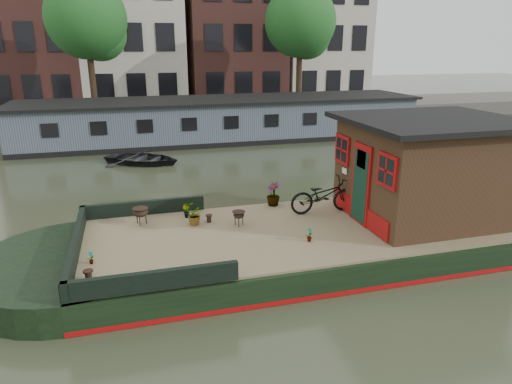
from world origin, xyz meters
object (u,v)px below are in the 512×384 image
object	(u,v)px
cabin	(428,167)
bicycle	(323,195)
potted_plant_a	(309,234)
brazier_front	(239,218)
brazier_rear	(141,216)
dinghy	(143,156)

from	to	relation	value
cabin	bicycle	world-z (taller)	cabin
potted_plant_a	brazier_front	xyz separation A→B (m)	(-1.25, 1.29, 0.01)
bicycle	brazier_rear	bearing A→B (deg)	86.25
brazier_rear	dinghy	world-z (taller)	brazier_rear
potted_plant_a	brazier_front	world-z (taller)	brazier_front
bicycle	brazier_rear	size ratio (longest dim) A/B	4.12
dinghy	cabin	bearing A→B (deg)	-114.98
potted_plant_a	dinghy	bearing A→B (deg)	106.40
potted_plant_a	bicycle	bearing A→B (deg)	57.94
brazier_front	bicycle	bearing A→B (deg)	7.90
brazier_front	brazier_rear	xyz separation A→B (m)	(-2.21, 0.69, 0.03)
potted_plant_a	brazier_front	size ratio (longest dim) A/B	0.94
potted_plant_a	dinghy	xyz separation A→B (m)	(-3.13, 10.62, -0.49)
potted_plant_a	brazier_rear	size ratio (longest dim) A/B	0.80
cabin	dinghy	distance (m)	11.91
bicycle	brazier_front	world-z (taller)	bicycle
brazier_front	dinghy	bearing A→B (deg)	101.36
brazier_front	potted_plant_a	bearing A→B (deg)	-45.85
cabin	dinghy	world-z (taller)	cabin
cabin	potted_plant_a	size ratio (longest dim) A/B	12.00
cabin	potted_plant_a	distance (m)	3.56
brazier_front	brazier_rear	world-z (taller)	brazier_rear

